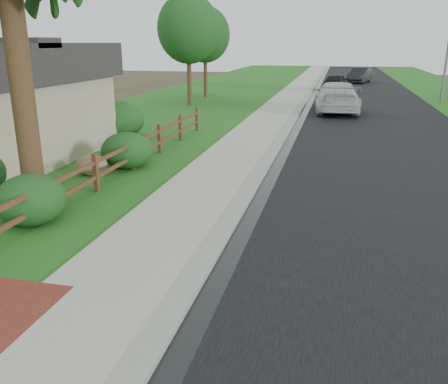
% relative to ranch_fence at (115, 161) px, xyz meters
% --- Properties ---
extents(ground, '(120.00, 120.00, 0.00)m').
position_rel_ranch_fence_xyz_m(ground, '(3.60, -6.40, -0.62)').
color(ground, '#3E3122').
extents(road, '(8.00, 90.00, 0.02)m').
position_rel_ranch_fence_xyz_m(road, '(8.20, 28.60, -0.61)').
color(road, black).
rests_on(road, ground).
extents(curb, '(0.40, 90.00, 0.12)m').
position_rel_ranch_fence_xyz_m(curb, '(4.00, 28.60, -0.56)').
color(curb, gray).
rests_on(curb, ground).
extents(wet_gutter, '(0.50, 90.00, 0.00)m').
position_rel_ranch_fence_xyz_m(wet_gutter, '(4.35, 28.60, -0.60)').
color(wet_gutter, black).
rests_on(wet_gutter, road).
extents(sidewalk, '(2.20, 90.00, 0.10)m').
position_rel_ranch_fence_xyz_m(sidewalk, '(2.70, 28.60, -0.57)').
color(sidewalk, '#AFAC99').
rests_on(sidewalk, ground).
extents(grass_strip, '(1.60, 90.00, 0.06)m').
position_rel_ranch_fence_xyz_m(grass_strip, '(0.80, 28.60, -0.59)').
color(grass_strip, '#1C5418').
rests_on(grass_strip, ground).
extents(lawn_near, '(9.00, 90.00, 0.04)m').
position_rel_ranch_fence_xyz_m(lawn_near, '(-4.40, 28.60, -0.60)').
color(lawn_near, '#1C5418').
rests_on(lawn_near, ground).
extents(ranch_fence, '(0.12, 16.92, 1.10)m').
position_rel_ranch_fence_xyz_m(ranch_fence, '(0.00, 0.00, 0.00)').
color(ranch_fence, '#452817').
rests_on(ranch_fence, ground).
extents(white_suv, '(2.83, 6.12, 1.73)m').
position_rel_ranch_fence_xyz_m(white_suv, '(6.13, 16.27, 0.27)').
color(white_suv, silver).
rests_on(white_suv, road).
extents(dark_car_mid, '(2.22, 4.43, 1.45)m').
position_rel_ranch_fence_xyz_m(dark_car_mid, '(5.96, 29.34, 0.13)').
color(dark_car_mid, black).
rests_on(dark_car_mid, road).
extents(dark_car_far, '(2.66, 4.71, 1.47)m').
position_rel_ranch_fence_xyz_m(dark_car_far, '(8.24, 38.42, 0.14)').
color(dark_car_far, black).
rests_on(dark_car_far, road).
extents(streetlight, '(1.90, 0.47, 8.23)m').
position_rel_ranch_fence_xyz_m(streetlight, '(12.76, 22.01, 4.05)').
color(streetlight, slate).
rests_on(streetlight, ground).
extents(boulder, '(1.12, 0.91, 0.67)m').
position_rel_ranch_fence_xyz_m(boulder, '(-0.96, 0.34, -0.28)').
color(boulder, brown).
rests_on(boulder, ground).
extents(shrub_a, '(1.99, 1.99, 1.15)m').
position_rel_ranch_fence_xyz_m(shrub_a, '(-0.30, -3.64, -0.04)').
color(shrub_a, '#1A4016').
rests_on(shrub_a, ground).
extents(shrub_c, '(2.14, 2.14, 1.18)m').
position_rel_ranch_fence_xyz_m(shrub_c, '(-0.30, 1.45, -0.03)').
color(shrub_c, '#1A4016').
rests_on(shrub_c, ground).
extents(shrub_d, '(2.70, 2.70, 1.57)m').
position_rel_ranch_fence_xyz_m(shrub_d, '(-2.83, 6.09, 0.17)').
color(shrub_d, '#1A4016').
rests_on(shrub_d, ground).
extents(tree_near_left, '(3.86, 3.86, 6.85)m').
position_rel_ranch_fence_xyz_m(tree_near_left, '(-3.09, 17.26, 4.09)').
color(tree_near_left, '#3E2619').
rests_on(tree_near_left, ground).
extents(tree_mid_left, '(3.60, 3.60, 6.43)m').
position_rel_ranch_fence_xyz_m(tree_mid_left, '(-3.40, 22.25, 3.82)').
color(tree_mid_left, '#3E2619').
rests_on(tree_mid_left, ground).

